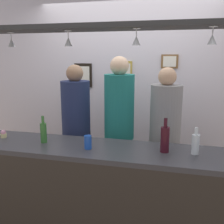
# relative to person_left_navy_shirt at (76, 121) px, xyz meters

# --- Properties ---
(ground_plane) EXTENTS (8.00, 8.00, 0.00)m
(ground_plane) POSITION_rel_person_left_navy_shirt_xyz_m (0.50, -0.33, -1.02)
(ground_plane) COLOR olive
(back_wall) EXTENTS (4.40, 0.06, 2.60)m
(back_wall) POSITION_rel_person_left_navy_shirt_xyz_m (0.50, 0.77, 0.28)
(back_wall) COLOR silver
(back_wall) RESTS_ON ground_plane
(bar_counter) EXTENTS (2.70, 0.55, 0.97)m
(bar_counter) POSITION_rel_person_left_navy_shirt_xyz_m (0.50, -0.83, -0.36)
(bar_counter) COLOR #38383D
(bar_counter) RESTS_ON ground_plane
(overhead_glass_rack) EXTENTS (2.20, 0.36, 0.04)m
(overhead_glass_rack) POSITION_rel_person_left_navy_shirt_xyz_m (0.50, -0.63, 1.00)
(overhead_glass_rack) COLOR black
(hanging_wineglass_far_left) EXTENTS (0.07, 0.07, 0.13)m
(hanging_wineglass_far_left) POSITION_rel_person_left_navy_shirt_xyz_m (-0.38, -0.60, 0.89)
(hanging_wineglass_far_left) COLOR silver
(hanging_wineglass_far_left) RESTS_ON overhead_glass_rack
(hanging_wineglass_left) EXTENTS (0.07, 0.07, 0.13)m
(hanging_wineglass_left) POSITION_rel_person_left_navy_shirt_xyz_m (0.21, -0.65, 0.89)
(hanging_wineglass_left) COLOR silver
(hanging_wineglass_left) RESTS_ON overhead_glass_rack
(hanging_wineglass_center_left) EXTENTS (0.07, 0.07, 0.13)m
(hanging_wineglass_center_left) POSITION_rel_person_left_navy_shirt_xyz_m (0.81, -0.69, 0.89)
(hanging_wineglass_center_left) COLOR silver
(hanging_wineglass_center_left) RESTS_ON overhead_glass_rack
(hanging_wineglass_center) EXTENTS (0.07, 0.07, 0.13)m
(hanging_wineglass_center) POSITION_rel_person_left_navy_shirt_xyz_m (1.38, -0.70, 0.89)
(hanging_wineglass_center) COLOR silver
(hanging_wineglass_center) RESTS_ON overhead_glass_rack
(person_left_navy_shirt) EXTENTS (0.34, 0.34, 1.68)m
(person_left_navy_shirt) POSITION_rel_person_left_navy_shirt_xyz_m (0.00, 0.00, 0.00)
(person_left_navy_shirt) COLOR #2D334C
(person_left_navy_shirt) RESTS_ON ground_plane
(person_middle_teal_shirt) EXTENTS (0.34, 0.34, 1.78)m
(person_middle_teal_shirt) POSITION_rel_person_left_navy_shirt_xyz_m (0.53, 0.00, 0.06)
(person_middle_teal_shirt) COLOR #2D334C
(person_middle_teal_shirt) RESTS_ON ground_plane
(person_right_grey_shirt) EXTENTS (0.34, 0.34, 1.66)m
(person_right_grey_shirt) POSITION_rel_person_left_navy_shirt_xyz_m (1.05, 0.00, -0.01)
(person_right_grey_shirt) COLOR #2D334C
(person_right_grey_shirt) RESTS_ON ground_plane
(bottle_soda_clear) EXTENTS (0.06, 0.06, 0.23)m
(bottle_soda_clear) POSITION_rel_person_left_navy_shirt_xyz_m (1.32, -0.65, 0.04)
(bottle_soda_clear) COLOR silver
(bottle_soda_clear) RESTS_ON bar_counter
(bottle_wine_dark_red) EXTENTS (0.08, 0.08, 0.30)m
(bottle_wine_dark_red) POSITION_rel_person_left_navy_shirt_xyz_m (1.07, -0.66, 0.07)
(bottle_wine_dark_red) COLOR #380F19
(bottle_wine_dark_red) RESTS_ON bar_counter
(bottle_beer_green_import) EXTENTS (0.06, 0.06, 0.26)m
(bottle_beer_green_import) POSITION_rel_person_left_navy_shirt_xyz_m (-0.06, -0.68, 0.06)
(bottle_beer_green_import) COLOR #336B2D
(bottle_beer_green_import) RESTS_ON bar_counter
(drink_can) EXTENTS (0.07, 0.07, 0.12)m
(drink_can) POSITION_rel_person_left_navy_shirt_xyz_m (0.40, -0.74, 0.01)
(drink_can) COLOR #1E4CB2
(drink_can) RESTS_ON bar_counter
(cupcake) EXTENTS (0.06, 0.06, 0.08)m
(cupcake) POSITION_rel_person_left_navy_shirt_xyz_m (-0.54, -0.63, -0.01)
(cupcake) COLOR beige
(cupcake) RESTS_ON bar_counter
(picture_frame_caricature) EXTENTS (0.26, 0.02, 0.34)m
(picture_frame_caricature) POSITION_rel_person_left_navy_shirt_xyz_m (-0.16, 0.72, 0.49)
(picture_frame_caricature) COLOR black
(picture_frame_caricature) RESTS_ON back_wall
(picture_frame_crest) EXTENTS (0.18, 0.02, 0.26)m
(picture_frame_crest) POSITION_rel_person_left_navy_shirt_xyz_m (0.46, 0.72, 0.57)
(picture_frame_crest) COLOR #B29338
(picture_frame_crest) RESTS_ON back_wall
(picture_frame_upper_small) EXTENTS (0.22, 0.02, 0.18)m
(picture_frame_upper_small) POSITION_rel_person_left_navy_shirt_xyz_m (1.05, 0.72, 0.69)
(picture_frame_upper_small) COLOR brown
(picture_frame_upper_small) RESTS_ON back_wall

